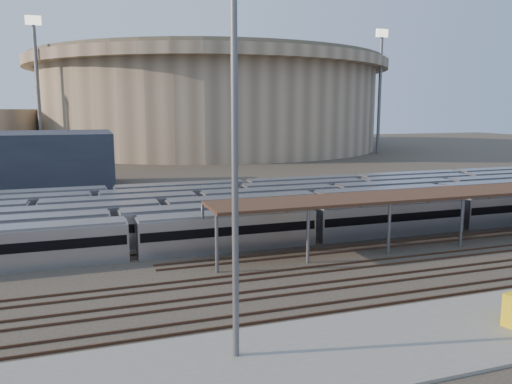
{
  "coord_description": "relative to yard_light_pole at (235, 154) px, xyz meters",
  "views": [
    {
      "loc": [
        -18.05,
        -39.02,
        13.92
      ],
      "look_at": [
        -0.83,
        12.0,
        4.98
      ],
      "focal_mm": 35.0,
      "sensor_mm": 36.0,
      "label": 1
    }
  ],
  "objects": [
    {
      "name": "stadium",
      "position": [
        35.72,
        153.78,
        4.89
      ],
      "size": [
        124.0,
        124.0,
        32.5
      ],
      "color": "tan",
      "rests_on": "ground"
    },
    {
      "name": "floodlight_0",
      "position": [
        -19.28,
        123.78,
        9.06
      ],
      "size": [
        4.0,
        1.0,
        38.4
      ],
      "color": "slate",
      "rests_on": "ground"
    },
    {
      "name": "empty_tracks",
      "position": [
        10.72,
        8.78,
        -11.49
      ],
      "size": [
        170.0,
        9.62,
        0.18
      ],
      "color": "#4C3323",
      "rests_on": "ground"
    },
    {
      "name": "floodlight_3",
      "position": [
        0.72,
        173.78,
        9.06
      ],
      "size": [
        4.0,
        1.0,
        38.4
      ],
      "color": "slate",
      "rests_on": "ground"
    },
    {
      "name": "ground",
      "position": [
        10.72,
        13.78,
        -11.58
      ],
      "size": [
        420.0,
        420.0,
        0.0
      ],
      "primitive_type": "plane",
      "color": "#383026",
      "rests_on": "ground"
    },
    {
      "name": "floodlight_2",
      "position": [
        80.72,
        113.78,
        9.06
      ],
      "size": [
        4.0,
        1.0,
        38.4
      ],
      "color": "slate",
      "rests_on": "ground"
    },
    {
      "name": "inspection_shed",
      "position": [
        32.72,
        17.78,
        -6.6
      ],
      "size": [
        60.3,
        6.0,
        5.3
      ],
      "color": "slate",
      "rests_on": "ground"
    },
    {
      "name": "yard_light_pole",
      "position": [
        0.0,
        0.0,
        0.0
      ],
      "size": [
        0.81,
        0.36,
        22.6
      ],
      "color": "slate",
      "rests_on": "apron"
    },
    {
      "name": "subway_trains",
      "position": [
        13.18,
        32.28,
        -9.78
      ],
      "size": [
        125.79,
        23.9,
        3.6
      ],
      "color": "#ADAEB2",
      "rests_on": "ground"
    },
    {
      "name": "apron",
      "position": [
        5.72,
        -1.22,
        -11.48
      ],
      "size": [
        50.0,
        9.0,
        0.2
      ],
      "primitive_type": "cube",
      "color": "gray",
      "rests_on": "ground"
    }
  ]
}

